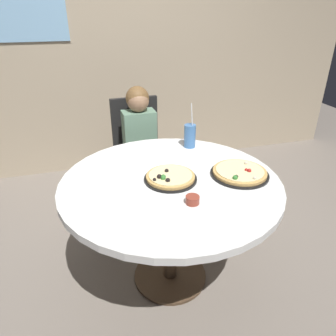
# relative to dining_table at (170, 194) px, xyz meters

# --- Properties ---
(ground_plane) EXTENTS (8.00, 8.00, 0.00)m
(ground_plane) POSITION_rel_dining_table_xyz_m (0.00, 0.00, -0.66)
(ground_plane) COLOR slate
(wall_with_window) EXTENTS (5.20, 0.14, 2.90)m
(wall_with_window) POSITION_rel_dining_table_xyz_m (-0.00, 1.86, 0.79)
(wall_with_window) COLOR tan
(wall_with_window) RESTS_ON ground_plane
(dining_table) EXTENTS (1.25, 1.25, 0.75)m
(dining_table) POSITION_rel_dining_table_xyz_m (0.00, 0.00, 0.00)
(dining_table) COLOR white
(dining_table) RESTS_ON ground_plane
(chair_wooden) EXTENTS (0.41, 0.41, 0.95)m
(chair_wooden) POSITION_rel_dining_table_xyz_m (-0.00, 0.99, -0.13)
(chair_wooden) COLOR black
(chair_wooden) RESTS_ON ground_plane
(diner_child) EXTENTS (0.26, 0.41, 1.08)m
(diner_child) POSITION_rel_dining_table_xyz_m (0.00, 0.81, -0.17)
(diner_child) COLOR #3F4766
(diner_child) RESTS_ON ground_plane
(pizza_veggie) EXTENTS (0.30, 0.30, 0.05)m
(pizza_veggie) POSITION_rel_dining_table_xyz_m (-0.00, 0.00, 0.11)
(pizza_veggie) COLOR black
(pizza_veggie) RESTS_ON dining_table
(pizza_cheese) EXTENTS (0.34, 0.34, 0.05)m
(pizza_cheese) POSITION_rel_dining_table_xyz_m (0.40, -0.06, 0.11)
(pizza_cheese) COLOR black
(pizza_cheese) RESTS_ON dining_table
(soda_cup) EXTENTS (0.08, 0.08, 0.31)m
(soda_cup) POSITION_rel_dining_table_xyz_m (0.26, 0.41, 0.18)
(soda_cup) COLOR #3F72B2
(soda_cup) RESTS_ON dining_table
(sauce_bowl) EXTENTS (0.07, 0.07, 0.04)m
(sauce_bowl) POSITION_rel_dining_table_xyz_m (0.04, -0.26, 0.11)
(sauce_bowl) COLOR brown
(sauce_bowl) RESTS_ON dining_table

